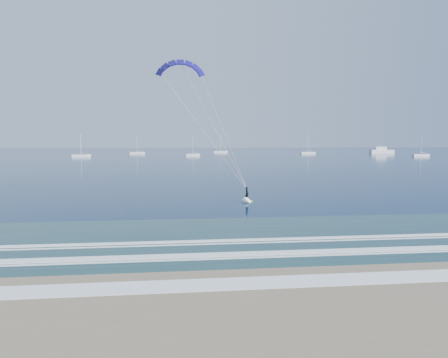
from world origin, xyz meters
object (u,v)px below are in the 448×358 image
Objects in this scene: sailboat_5 at (308,153)px; sailboat_6 at (421,155)px; motor_yacht at (381,151)px; sailboat_3 at (193,155)px; kitesurfer_rig at (213,125)px; sailboat_4 at (220,152)px; sailboat_1 at (81,156)px; sailboat_2 at (137,153)px.

sailboat_6 is (46.40, -45.54, -0.01)m from sailboat_5.
sailboat_3 reaches higher than motor_yacht.
kitesurfer_rig is at bearing -122.85° from motor_yacht.
sailboat_5 is (-51.62, -5.86, -1.01)m from motor_yacht.
kitesurfer_rig reaches higher than sailboat_4.
sailboat_1 is (-54.33, 158.92, -9.45)m from kitesurfer_rig.
motor_yacht is at bearing -1.92° from sailboat_2.
sailboat_2 is at bearing -159.85° from sailboat_4.
kitesurfer_rig is at bearing -111.60° from sailboat_5.
sailboat_6 is (176.62, -12.80, -0.00)m from sailboat_1.
motor_yacht is at bearing -13.73° from sailboat_4.
sailboat_3 is at bearing -159.81° from sailboat_5.
kitesurfer_rig is 168.21m from sailboat_1.
kitesurfer_rig is 1.23× the size of motor_yacht.
sailboat_6 is at bearing -4.15° from sailboat_1.
sailboat_5 is at bearing 68.40° from kitesurfer_rig.
sailboat_2 is 107.19m from sailboat_5.
sailboat_5 reaches higher than sailboat_2.
sailboat_2 reaches higher than motor_yacht.
sailboat_1 is at bearing 108.87° from kitesurfer_rig.
sailboat_5 reaches higher than sailboat_6.
motor_yacht is 51.67m from sailboat_6.
sailboat_4 reaches higher than sailboat_2.
sailboat_3 is (-124.71, -32.74, -1.03)m from motor_yacht.
kitesurfer_rig is at bearing -96.11° from sailboat_4.
sailboat_4 reaches higher than sailboat_3.
sailboat_2 is 1.00× the size of sailboat_6.
kitesurfer_rig is 235.24m from motor_yacht.
sailboat_4 is at bearing 39.27° from sailboat_1.
motor_yacht is at bearing 11.98° from sailboat_1.
sailboat_3 is at bearing -109.93° from sailboat_4.
motor_yacht is 51.96m from sailboat_5.
motor_yacht is 1.26× the size of sailboat_5.
sailboat_6 is at bearing -20.33° from sailboat_2.
motor_yacht is 1.32× the size of sailboat_1.
motor_yacht is 106.71m from sailboat_4.
kitesurfer_rig is 1.55× the size of sailboat_4.
kitesurfer_rig is 165.06m from sailboat_3.
sailboat_3 is (33.52, -38.05, -0.01)m from sailboat_2.
motor_yacht is 185.89m from sailboat_1.
sailboat_1 is 1.20× the size of sailboat_3.
sailboat_2 reaches higher than sailboat_3.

